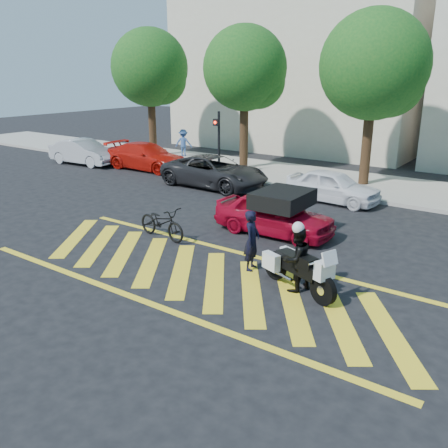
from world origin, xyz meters
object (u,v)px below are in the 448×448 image
Objects in this scene: bicycle at (162,222)px; police_motorcycle at (297,268)px; parked_left at (147,156)px; parked_mid_left at (215,172)px; officer_bike at (252,240)px; red_convertible at (274,214)px; parked_mid_right at (333,186)px; officer_moto at (297,259)px; parked_far_left at (84,152)px.

police_motorcycle is (5.17, -0.89, 0.06)m from bicycle.
police_motorcycle is 15.77m from parked_left.
officer_bike is at bearing -136.25° from parked_mid_left.
parked_left is at bearing 63.00° from red_convertible.
officer_bike is at bearing -169.61° from parked_mid_right.
parked_mid_left is at bearing 99.67° from parked_mid_right.
parked_left is 10.71m from parked_mid_right.
parked_mid_left reaches higher than police_motorcycle.
parked_mid_left is at bearing -112.24° from officer_moto.
officer_moto is 0.41× the size of red_convertible.
parked_left is (-13.25, 8.54, 0.12)m from police_motorcycle.
officer_bike is 0.34× the size of parked_left.
parked_mid_left reaches higher than parked_mid_right.
parked_mid_left is (-5.45, 4.14, 0.03)m from red_convertible.
parked_mid_right is at bearing -141.65° from officer_moto.
red_convertible is 11.97m from parked_left.
parked_far_left reaches higher than bicycle.
red_convertible is 6.85m from parked_mid_left.
parked_far_left is (-17.15, 7.56, -0.10)m from officer_moto.
bicycle is at bearing -135.30° from parked_left.
red_convertible is 0.93× the size of parked_far_left.
parked_mid_left reaches higher than bicycle.
parked_mid_right is at bearing -5.83° from officer_bike.
officer_moto is (1.54, -0.46, -0.01)m from officer_bike.
police_motorcycle is 10.89m from parked_mid_left.
police_motorcycle is at bearing -131.79° from parked_mid_left.
parked_mid_left is 1.32× the size of parked_mid_right.
red_convertible is at bearing 148.17° from police_motorcycle.
parked_far_left is at bearing 52.26° from officer_bike.
red_convertible is 4.78m from parked_mid_right.
officer_bike is 9.47m from parked_mid_left.
red_convertible is (-2.50, 3.29, 0.09)m from police_motorcycle.
parked_mid_left is at bearing -95.09° from parked_far_left.
parked_mid_left reaches higher than parked_left.
parked_far_left is 14.62m from parked_mid_right.
police_motorcycle is at bearing -124.70° from parked_left.
bicycle is 13.72m from parked_far_left.
officer_bike is 0.32× the size of parked_mid_left.
parked_left reaches higher than parked_far_left.
parked_mid_right is at bearing 128.49° from police_motorcycle.
officer_bike is at bearing -118.82° from parked_far_left.
bicycle is 5.23m from officer_moto.
parked_left reaches higher than police_motorcycle.
parked_left is at bearing 79.39° from parked_mid_left.
bicycle is (-3.61, 0.45, -0.29)m from officer_bike.
police_motorcycle reaches higher than bicycle.
parked_left is (-10.75, 5.25, 0.03)m from red_convertible.
parked_mid_right is (2.61, 7.17, 0.13)m from bicycle.
parked_mid_left is (-2.79, 6.54, 0.18)m from bicycle.
police_motorcycle is 8.46m from parked_mid_right.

